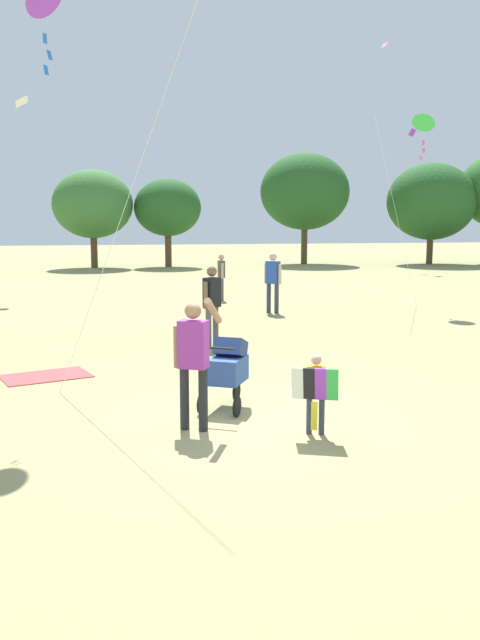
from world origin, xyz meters
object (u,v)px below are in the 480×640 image
at_px(kite_orange_delta, 423,125).
at_px(person_couple_left, 273,278).
at_px(person_adult_flyer, 194,354).
at_px(picnic_blanket, 46,376).
at_px(person_sitting_far, 212,299).
at_px(person_red_shirt, 221,273).
at_px(child_with_butterfly_kite, 316,387).
at_px(kite_adult_black, 46,1).
at_px(stroller, 228,366).

xyz_separation_m(kite_orange_delta, person_couple_left, (-4.69, -0.67, -4.41)).
bearing_deg(person_adult_flyer, person_couple_left, 71.72).
relative_size(person_adult_flyer, picnic_blanket, 1.20).
bearing_deg(person_adult_flyer, person_sitting_far, 79.65).
bearing_deg(person_red_shirt, child_with_butterfly_kite, -94.07).
bearing_deg(child_with_butterfly_kite, person_red_shirt, 85.93).
bearing_deg(picnic_blanket, person_couple_left, 51.32).
bearing_deg(kite_adult_black, person_red_shirt, 69.50).
bearing_deg(stroller, person_sitting_far, 84.71).
distance_m(stroller, kite_adult_black, 5.85).
bearing_deg(stroller, person_adult_flyer, -122.15).
xyz_separation_m(child_with_butterfly_kite, picnic_blanket, (-3.65, 3.91, -0.61)).
bearing_deg(kite_adult_black, person_sitting_far, 50.67).
height_order(child_with_butterfly_kite, picnic_blanket, child_with_butterfly_kite).
xyz_separation_m(person_red_shirt, picnic_blanket, (-4.66, -10.32, -0.89)).
height_order(child_with_butterfly_kite, person_red_shirt, person_red_shirt).
bearing_deg(child_with_butterfly_kite, person_sitting_far, 94.00).
bearing_deg(person_couple_left, picnic_blanket, -128.68).
bearing_deg(person_red_shirt, kite_adult_black, -110.50).
distance_m(person_couple_left, picnic_blanket, 9.07).
bearing_deg(picnic_blanket, stroller, -41.74).
bearing_deg(stroller, child_with_butterfly_kite, -58.74).
height_order(kite_adult_black, kite_orange_delta, kite_adult_black).
bearing_deg(kite_adult_black, kite_orange_delta, 41.85).
height_order(child_with_butterfly_kite, person_couple_left, person_couple_left).
height_order(kite_adult_black, person_red_shirt, kite_adult_black).
xyz_separation_m(kite_orange_delta, picnic_blanket, (-10.32, -7.71, -5.42)).
height_order(person_adult_flyer, person_red_shirt, person_adult_flyer).
xyz_separation_m(kite_adult_black, kite_orange_delta, (9.98, 8.94, -0.36)).
bearing_deg(child_with_butterfly_kite, person_adult_flyer, 162.02).
height_order(child_with_butterfly_kite, kite_adult_black, kite_adult_black).
bearing_deg(person_couple_left, person_red_shirt, 106.43).
bearing_deg(person_sitting_far, kite_adult_black, -129.33).
relative_size(kite_adult_black, person_sitting_far, 3.61).
distance_m(stroller, picnic_blanket, 3.77).
xyz_separation_m(person_adult_flyer, kite_orange_delta, (8.15, 11.14, 4.42)).
bearing_deg(child_with_butterfly_kite, picnic_blanket, 132.99).
distance_m(stroller, person_red_shirt, 12.94).
relative_size(person_adult_flyer, kite_orange_delta, 0.30).
relative_size(child_with_butterfly_kite, person_red_shirt, 0.67).
distance_m(child_with_butterfly_kite, person_red_shirt, 14.27).
distance_m(person_red_shirt, picnic_blanket, 11.36).
bearing_deg(kite_adult_black, person_adult_flyer, -50.32).
relative_size(kite_orange_delta, picnic_blanket, 3.98).
distance_m(child_with_butterfly_kite, picnic_blanket, 5.38).
distance_m(person_adult_flyer, kite_orange_delta, 14.49).
height_order(child_with_butterfly_kite, kite_orange_delta, kite_orange_delta).
height_order(child_with_butterfly_kite, person_adult_flyer, person_adult_flyer).
relative_size(stroller, person_sitting_far, 0.64).
xyz_separation_m(kite_adult_black, person_red_shirt, (4.32, 11.55, -4.89)).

